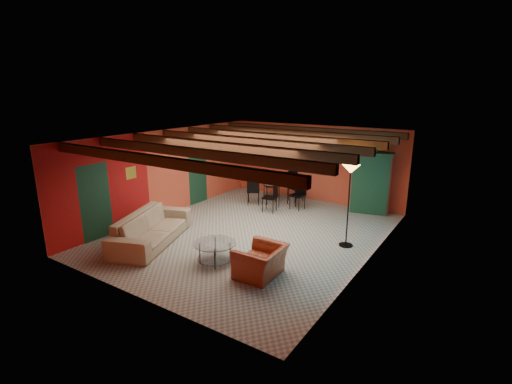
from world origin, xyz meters
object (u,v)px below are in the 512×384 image
Objects in this scene: floor_lamp at (348,206)px; dining_table at (277,189)px; armchair at (261,261)px; sofa at (152,228)px; vase at (278,171)px; potted_plant at (376,146)px; armoire at (372,183)px; coffee_table at (215,252)px.

dining_table is at bearing 147.09° from floor_lamp.
dining_table is (-2.31, 4.69, 0.21)m from armchair.
sofa is 2.67× the size of armchair.
dining_table is 0.64m from vase.
vase is at bearing 0.00° from dining_table.
armoire is at bearing 0.00° from potted_plant.
potted_plant is (2.97, 0.98, 1.63)m from dining_table.
floor_lamp is at bearing -96.59° from armoire.
armchair is 2.03× the size of potted_plant.
armoire is 11.02× the size of vase.
sofa is 1.29× the size of floor_lamp.
vase is at bearing -174.10° from armoire.
floor_lamp is at bearing -80.49° from sofa.
armchair is 0.48× the size of floor_lamp.
coffee_table is 4.86m from dining_table.
armchair is (3.36, 0.02, -0.07)m from sofa.
vase reaches higher than coffee_table.
floor_lamp reaches higher than armoire.
armchair is 5.23m from dining_table.
sofa is 2.14m from coffee_table.
armchair is 5.92× the size of vase.
floor_lamp is (0.97, 2.57, 0.73)m from armchair.
coffee_table is 0.47× the size of dining_table.
armchair reaches higher than coffee_table.
armoire is at bearing -56.62° from sofa.
sofa is 2.81× the size of coffee_table.
potted_plant is 3.28m from vase.
potted_plant is (1.89, 5.71, 1.93)m from coffee_table.
armchair is at bearing -96.65° from potted_plant.
coffee_table is 5.64× the size of vase.
sofa reaches higher than armchair.
potted_plant is at bearing 95.72° from floor_lamp.
armchair is 5.29m from vase.
floor_lamp is 4.19× the size of potted_plant.
coffee_table is (2.13, -0.02, -0.15)m from sofa.
armoire is 0.90× the size of floor_lamp.
armoire is at bearing 95.72° from floor_lamp.
armchair is at bearing -110.74° from floor_lamp.
floor_lamp reaches higher than sofa.
armoire is (4.02, 5.69, 0.56)m from sofa.
dining_table is (-1.08, 4.73, 0.30)m from coffee_table.
armoire is (2.97, 0.98, 0.41)m from dining_table.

